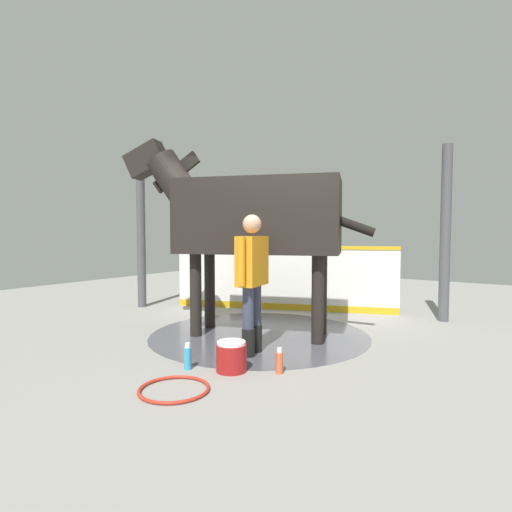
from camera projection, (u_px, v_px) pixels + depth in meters
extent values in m
cube|color=gray|center=(283.00, 334.00, 5.75)|extent=(16.00, 16.00, 0.02)
cylinder|color=#4C4C54|center=(259.00, 334.00, 5.70)|extent=(3.04, 3.04, 0.00)
cube|color=white|center=(283.00, 279.00, 7.51)|extent=(1.46, 3.87, 1.13)
cube|color=gold|center=(283.00, 247.00, 7.47)|extent=(1.49, 3.87, 0.06)
cube|color=gold|center=(283.00, 306.00, 7.53)|extent=(1.47, 3.87, 0.12)
cylinder|color=#4C4C51|center=(141.00, 233.00, 7.76)|extent=(0.16, 0.16, 2.82)
cylinder|color=#4C4C51|center=(445.00, 234.00, 6.48)|extent=(0.16, 0.16, 2.82)
cube|color=black|center=(259.00, 217.00, 5.60)|extent=(1.70, 2.40, 1.00)
cylinder|color=black|center=(196.00, 295.00, 5.60)|extent=(0.16, 0.16, 1.14)
cylinder|color=black|center=(210.00, 289.00, 6.13)|extent=(0.16, 0.16, 1.14)
cylinder|color=black|center=(318.00, 299.00, 5.20)|extent=(0.16, 0.16, 1.14)
cylinder|color=black|center=(321.00, 293.00, 5.73)|extent=(0.16, 0.16, 1.14)
cylinder|color=black|center=(176.00, 183.00, 5.87)|extent=(0.72, 0.96, 0.95)
cube|color=black|center=(176.00, 173.00, 5.86)|extent=(0.31, 0.70, 0.58)
cube|color=black|center=(147.00, 160.00, 5.96)|extent=(0.49, 0.71, 0.56)
cylinder|color=black|center=(348.00, 224.00, 5.33)|extent=(0.35, 0.70, 0.35)
cylinder|color=black|center=(256.00, 338.00, 4.87)|extent=(0.15, 0.15, 0.32)
cylinder|color=#383D51|center=(256.00, 305.00, 4.85)|extent=(0.13, 0.13, 0.49)
cylinder|color=black|center=(248.00, 342.00, 4.68)|extent=(0.15, 0.15, 0.32)
cylinder|color=#383D51|center=(248.00, 308.00, 4.65)|extent=(0.13, 0.13, 0.49)
cube|color=orange|center=(252.00, 261.00, 4.72)|extent=(0.50, 0.30, 0.57)
cylinder|color=orange|center=(262.00, 258.00, 4.98)|extent=(0.09, 0.09, 0.54)
cylinder|color=orange|center=(241.00, 261.00, 4.46)|extent=(0.09, 0.09, 0.54)
sphere|color=tan|center=(252.00, 224.00, 4.70)|extent=(0.22, 0.22, 0.22)
cylinder|color=maroon|center=(231.00, 358.00, 4.18)|extent=(0.32, 0.32, 0.28)
cylinder|color=white|center=(231.00, 343.00, 4.17)|extent=(0.29, 0.29, 0.03)
cylinder|color=#3399CC|center=(188.00, 359.00, 4.23)|extent=(0.08, 0.08, 0.23)
cylinder|color=white|center=(188.00, 345.00, 4.23)|extent=(0.05, 0.05, 0.05)
cylinder|color=#CC5933|center=(279.00, 363.00, 4.11)|extent=(0.07, 0.07, 0.22)
cylinder|color=white|center=(279.00, 350.00, 4.10)|extent=(0.05, 0.05, 0.05)
torus|color=#B72D1E|center=(174.00, 389.00, 3.66)|extent=(0.65, 0.65, 0.03)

